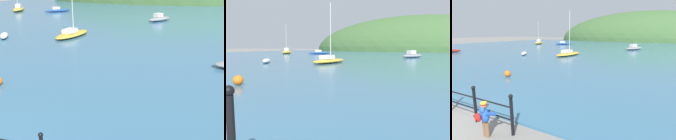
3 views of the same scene
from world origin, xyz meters
The scene contains 10 objects.
water centered at (0.00, 32.00, 0.05)m, with size 80.00×60.00×0.10m, color #386684.
far_hillside centered at (0.00, 69.34, 0.00)m, with size 63.49×34.92×20.92m.
iron_railing centered at (0.03, 1.50, 0.64)m, with size 4.85×0.12×1.21m.
child_in_coat centered at (1.79, 1.09, 0.61)m, with size 0.42×0.55×1.00m.
boat_green_fishing centered at (-4.02, 17.38, 0.35)m, with size 2.13×4.65×5.30m.
boat_far_left centered at (2.14, 29.11, 0.41)m, with size 2.94×3.97×0.94m.
boat_mid_harbor centered at (-9.27, 15.31, 0.29)m, with size 1.83×2.35×0.37m.
boat_white_sailboat centered at (-14.56, 35.27, 0.35)m, with size 3.68×3.99×0.78m.
boat_nearest_quay centered at (-21.16, 34.50, 0.48)m, with size 3.02×4.77×5.59m.
mooring_buoy centered at (-2.51, 6.03, 0.29)m, with size 0.39×0.39×0.39m, color orange.
Camera 3 is at (5.76, -1.70, 2.81)m, focal length 28.00 mm.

